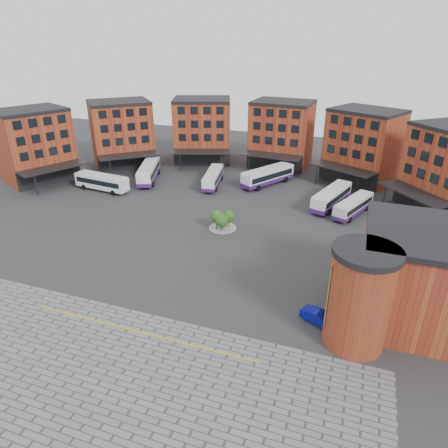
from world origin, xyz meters
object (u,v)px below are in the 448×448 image
(bus_c, at_px, (213,178))
(bus_d, at_px, (268,176))
(bus_f, at_px, (353,206))
(tree_island, at_px, (222,219))
(blue_car, at_px, (320,318))
(bus_b, at_px, (149,172))
(bus_a, at_px, (102,181))
(bus_e, at_px, (332,197))

(bus_c, relative_size, bus_d, 0.91)
(bus_c, height_order, bus_f, bus_c)
(tree_island, relative_size, blue_car, 1.00)
(tree_island, distance_m, bus_c, 20.41)
(tree_island, height_order, bus_d, bus_d)
(bus_b, bearing_deg, bus_c, -12.91)
(tree_island, distance_m, blue_car, 25.06)
(bus_b, relative_size, bus_c, 1.15)
(bus_b, xyz_separation_m, bus_f, (41.55, -4.10, -0.32))
(bus_a, distance_m, bus_e, 43.93)
(bus_b, distance_m, bus_f, 41.75)
(bus_a, height_order, bus_d, bus_d)
(bus_c, height_order, bus_d, bus_d)
(tree_island, xyz_separation_m, bus_c, (-8.56, 18.52, -0.13))
(blue_car, bearing_deg, bus_b, 74.77)
(tree_island, distance_m, bus_f, 23.07)
(bus_d, relative_size, blue_car, 2.77)
(bus_c, bearing_deg, bus_f, -21.63)
(bus_c, relative_size, bus_f, 1.05)
(bus_d, xyz_separation_m, blue_car, (15.67, -40.57, -1.18))
(bus_b, bearing_deg, blue_car, -60.40)
(bus_a, bearing_deg, blue_car, -113.65)
(tree_island, bearing_deg, bus_f, 34.00)
(bus_b, bearing_deg, bus_e, -21.76)
(bus_a, xyz_separation_m, bus_b, (5.77, 8.39, -0.01))
(bus_a, distance_m, bus_f, 47.51)
(tree_island, height_order, bus_c, tree_island)
(tree_island, xyz_separation_m, bus_d, (1.80, 22.63, 0.12))
(bus_d, height_order, blue_car, bus_d)
(blue_car, bearing_deg, bus_f, 22.90)
(bus_b, xyz_separation_m, bus_d, (24.21, 5.63, -0.00))
(bus_c, bearing_deg, blue_car, -64.64)
(bus_b, xyz_separation_m, bus_c, (13.86, 1.52, -0.25))
(bus_a, distance_m, blue_car, 52.82)
(bus_f, height_order, blue_car, bus_f)
(tree_island, relative_size, bus_d, 0.36)
(bus_a, height_order, bus_f, bus_a)
(tree_island, relative_size, bus_a, 0.38)
(bus_f, bearing_deg, bus_d, 173.27)
(bus_f, xyz_separation_m, blue_car, (-1.66, -30.84, -0.87))
(bus_c, distance_m, blue_car, 44.81)
(bus_b, relative_size, bus_d, 1.05)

